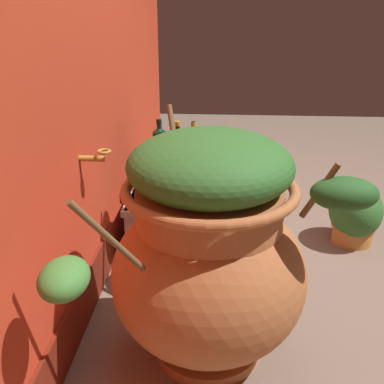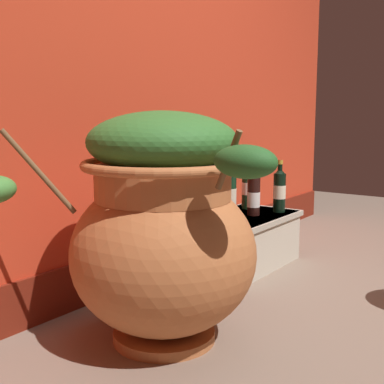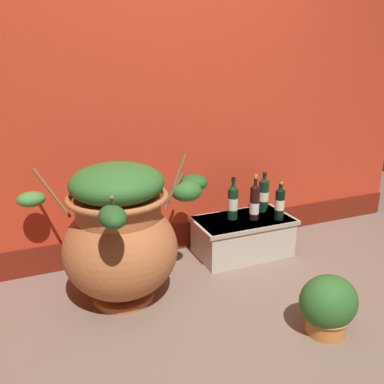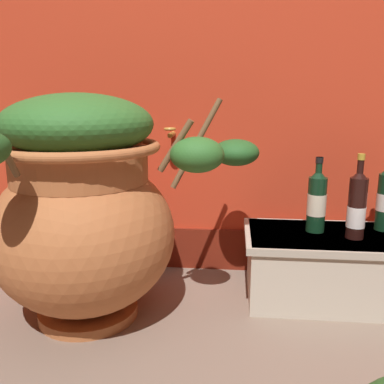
% 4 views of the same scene
% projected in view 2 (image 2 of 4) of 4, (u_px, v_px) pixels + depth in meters
% --- Properties ---
extents(ground_plane, '(7.00, 7.00, 0.00)m').
position_uv_depth(ground_plane, '(355.00, 335.00, 1.99)').
color(ground_plane, '#7A6656').
extents(back_wall, '(4.40, 0.33, 2.60)m').
position_uv_depth(back_wall, '(124.00, 25.00, 2.49)').
color(back_wall, red).
rests_on(back_wall, ground_plane).
extents(terracotta_urn, '(1.22, 0.93, 0.87)m').
position_uv_depth(terracotta_urn, '(164.00, 226.00, 1.89)').
color(terracotta_urn, '#B26638').
rests_on(terracotta_urn, ground_plane).
extents(stone_ledge, '(0.75, 0.42, 0.29)m').
position_uv_depth(stone_ledge, '(241.00, 239.00, 2.86)').
color(stone_ledge, beige).
rests_on(stone_ledge, ground_plane).
extents(wine_bottle_left, '(0.08, 0.08, 0.32)m').
position_uv_depth(wine_bottle_left, '(248.00, 185.00, 3.05)').
color(wine_bottle_left, black).
rests_on(wine_bottle_left, stone_ledge).
extents(wine_bottle_middle, '(0.08, 0.08, 0.32)m').
position_uv_depth(wine_bottle_middle, '(229.00, 193.00, 2.78)').
color(wine_bottle_middle, black).
rests_on(wine_bottle_middle, stone_ledge).
extents(wine_bottle_right, '(0.07, 0.07, 0.35)m').
position_uv_depth(wine_bottle_right, '(254.00, 191.00, 2.85)').
color(wine_bottle_right, black).
rests_on(wine_bottle_right, stone_ledge).
extents(wine_bottle_back, '(0.07, 0.07, 0.30)m').
position_uv_depth(wine_bottle_back, '(279.00, 189.00, 2.95)').
color(wine_bottle_back, black).
rests_on(wine_bottle_back, stone_ledge).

